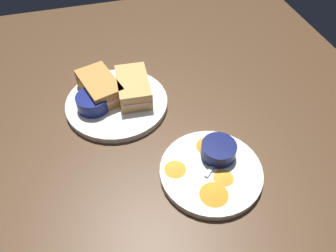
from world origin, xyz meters
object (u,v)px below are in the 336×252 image
object	(u,v)px
ramekin_light_gravy	(219,150)
plate_sandwich_main	(117,103)
sandwich_half_far	(100,87)
plate_chips_companion	(211,172)
ramekin_dark_sauce	(93,101)
sandwich_half_near	(133,87)
spoon_by_dark_ramekin	(115,95)
spoon_by_gravy_ramekin	(222,154)

from	to	relation	value
ramekin_light_gravy	plate_sandwich_main	bearing A→B (deg)	-141.46
sandwich_half_far	plate_chips_companion	world-z (taller)	sandwich_half_far
ramekin_dark_sauce	sandwich_half_near	bearing A→B (deg)	99.38
ramekin_dark_sauce	spoon_by_dark_ramekin	bearing A→B (deg)	111.03
ramekin_dark_sauce	plate_chips_companion	world-z (taller)	ramekin_dark_sauce
ramekin_light_gravy	spoon_by_gravy_ramekin	size ratio (longest dim) A/B	0.87
ramekin_light_gravy	ramekin_dark_sauce	bearing A→B (deg)	-133.01
ramekin_dark_sauce	ramekin_light_gravy	size ratio (longest dim) A/B	1.07
plate_chips_companion	spoon_by_dark_ramekin	bearing A→B (deg)	-150.72
sandwich_half_far	ramekin_dark_sauce	xyz separation A→B (cm)	(3.95, -2.31, -0.49)
spoon_by_dark_ramekin	plate_chips_companion	size ratio (longest dim) A/B	0.46
spoon_by_gravy_ramekin	sandwich_half_near	bearing A→B (deg)	-149.33
ramekin_dark_sauce	ramekin_light_gravy	world-z (taller)	ramekin_dark_sauce
plate_chips_companion	spoon_by_gravy_ramekin	size ratio (longest dim) A/B	2.51
plate_sandwich_main	ramekin_dark_sauce	xyz separation A→B (cm)	(0.52, -5.65, 2.71)
sandwich_half_near	spoon_by_gravy_ramekin	xyz separation A→B (cm)	(23.91, 14.18, -2.04)
plate_sandwich_main	spoon_by_gravy_ramekin	world-z (taller)	spoon_by_gravy_ramekin
plate_chips_companion	spoon_by_gravy_ramekin	xyz separation A→B (cm)	(-3.00, 3.54, 1.16)
plate_sandwich_main	ramekin_light_gravy	bearing A→B (deg)	38.54
sandwich_half_near	sandwich_half_far	xyz separation A→B (cm)	(-2.25, -7.99, 0.00)
ramekin_dark_sauce	sandwich_half_far	bearing A→B (deg)	149.73
sandwich_half_far	ramekin_light_gravy	world-z (taller)	sandwich_half_far
plate_sandwich_main	ramekin_light_gravy	world-z (taller)	ramekin_light_gravy
sandwich_half_far	spoon_by_gravy_ramekin	world-z (taller)	sandwich_half_far
plate_sandwich_main	plate_chips_companion	xyz separation A→B (cm)	(25.73, 15.29, 0.00)
ramekin_light_gravy	spoon_by_dark_ramekin	bearing A→B (deg)	-143.32
plate_sandwich_main	spoon_by_dark_ramekin	size ratio (longest dim) A/B	2.59
sandwich_half_near	plate_sandwich_main	bearing A→B (deg)	-75.74
sandwich_half_near	plate_chips_companion	world-z (taller)	sandwich_half_near
ramekin_light_gravy	plate_chips_companion	bearing A→B (deg)	-39.81
sandwich_half_near	sandwich_half_far	size ratio (longest dim) A/B	0.93
ramekin_dark_sauce	spoon_by_dark_ramekin	xyz separation A→B (cm)	(-2.15, 5.60, -1.55)
sandwich_half_far	ramekin_light_gravy	bearing A→B (deg)	39.36
spoon_by_dark_ramekin	ramekin_dark_sauce	bearing A→B (deg)	-68.97
sandwich_half_far	ramekin_light_gravy	xyz separation A→B (cm)	(25.97, 21.30, -0.64)
plate_chips_companion	ramekin_light_gravy	distance (cm)	4.88
spoon_by_gravy_ramekin	ramekin_light_gravy	bearing A→B (deg)	-102.73
ramekin_dark_sauce	spoon_by_dark_ramekin	distance (cm)	6.20
spoon_by_dark_ramekin	plate_chips_companion	xyz separation A→B (cm)	(27.36, 15.34, -1.16)
spoon_by_dark_ramekin	plate_chips_companion	distance (cm)	31.39
sandwich_half_near	ramekin_dark_sauce	distance (cm)	10.45
spoon_by_dark_ramekin	spoon_by_gravy_ramekin	xyz separation A→B (cm)	(24.37, 18.88, 0.00)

